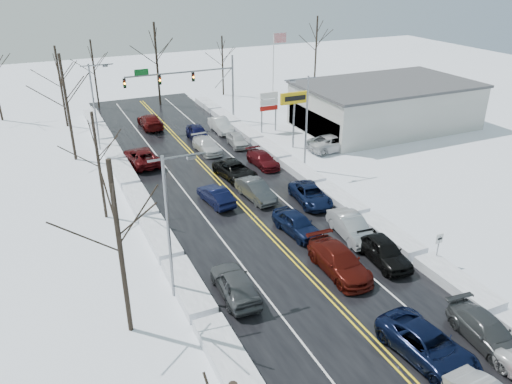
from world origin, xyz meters
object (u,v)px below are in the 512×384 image
oncoming_car_0 (216,203)px  traffic_signal_mast (193,80)px  dealership_building (385,105)px  flagpole (274,65)px  tires_plus_sign (294,102)px

oncoming_car_0 → traffic_signal_mast: bearing=-110.2°
dealership_building → oncoming_car_0: (-25.77, -11.33, -2.66)m
flagpole → dealership_building: bearing=-53.7°
traffic_signal_mast → flagpole: size_ratio=1.33×
tires_plus_sign → oncoming_car_0: bearing=-142.8°
traffic_signal_mast → oncoming_car_0: 22.63m
tires_plus_sign → flagpole: 14.79m
traffic_signal_mast → tires_plus_sign: bearing=-59.5°
tires_plus_sign → flagpole: flagpole is taller
tires_plus_sign → traffic_signal_mast: bearing=120.5°
tires_plus_sign → oncoming_car_0: tires_plus_sign is taller
traffic_signal_mast → dealership_building: 23.01m
dealership_building → oncoming_car_0: dealership_building is taller
tires_plus_sign → dealership_building: 13.82m
flagpole → traffic_signal_mast: bearing=-170.3°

